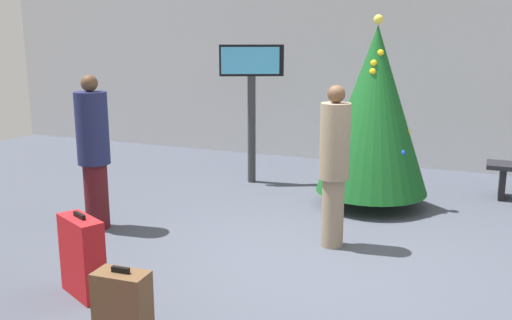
# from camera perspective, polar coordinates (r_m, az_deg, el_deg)

# --- Properties ---
(ground_plane) EXTENTS (16.00, 16.00, 0.00)m
(ground_plane) POSITION_cam_1_polar(r_m,az_deg,el_deg) (5.64, 6.76, -9.84)
(ground_plane) COLOR #424754
(back_wall) EXTENTS (16.00, 0.20, 3.23)m
(back_wall) POSITION_cam_1_polar(r_m,az_deg,el_deg) (9.61, 14.54, 9.01)
(back_wall) COLOR silver
(back_wall) RESTS_ON ground_plane
(holiday_tree) EXTENTS (1.41, 1.41, 2.40)m
(holiday_tree) POSITION_cam_1_polar(r_m,az_deg,el_deg) (7.13, 12.05, 5.01)
(holiday_tree) COLOR #4C3319
(holiday_tree) RESTS_ON ground_plane
(flight_info_kiosk) EXTENTS (0.87, 0.47, 2.03)m
(flight_info_kiosk) POSITION_cam_1_polar(r_m,az_deg,el_deg) (8.15, -0.47, 7.48)
(flight_info_kiosk) COLOR #333338
(flight_info_kiosk) RESTS_ON ground_plane
(traveller_0) EXTENTS (0.44, 0.44, 1.74)m
(traveller_0) POSITION_cam_1_polar(r_m,az_deg,el_deg) (6.43, -16.34, 1.05)
(traveller_0) COLOR #4C1419
(traveller_0) RESTS_ON ground_plane
(traveller_1) EXTENTS (0.34, 0.34, 1.67)m
(traveller_1) POSITION_cam_1_polar(r_m,az_deg,el_deg) (5.68, 8.03, -0.31)
(traveller_1) COLOR gray
(traveller_1) RESTS_ON ground_plane
(suitcase_0) EXTENTS (0.39, 0.23, 0.62)m
(suitcase_0) POSITION_cam_1_polar(r_m,az_deg,el_deg) (4.06, -13.51, -14.89)
(suitcase_0) COLOR brown
(suitcase_0) RESTS_ON ground_plane
(suitcase_2) EXTENTS (0.53, 0.38, 0.72)m
(suitcase_2) POSITION_cam_1_polar(r_m,az_deg,el_deg) (4.93, -17.40, -9.44)
(suitcase_2) COLOR #B2191E
(suitcase_2) RESTS_ON ground_plane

